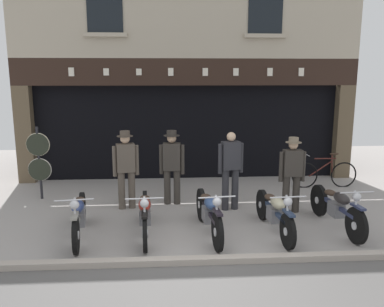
{
  "coord_description": "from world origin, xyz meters",
  "views": [
    {
      "loc": [
        -0.57,
        -5.56,
        2.85
      ],
      "look_at": [
        -0.04,
        2.83,
        1.19
      ],
      "focal_mm": 36.92,
      "sensor_mm": 36.0,
      "label": 1
    }
  ],
  "objects_px": {
    "motorcycle_right": "(337,207)",
    "leaning_bicycle": "(325,174)",
    "shopkeeper_center": "(172,164)",
    "salesman_right": "(231,167)",
    "assistant_far_right": "(292,172)",
    "advert_board_far": "(279,114)",
    "motorcycle_center_left": "(145,214)",
    "motorcycle_left": "(79,215)",
    "motorcycle_center_right": "(275,212)",
    "tyre_sign_pole": "(39,158)",
    "advert_board_near": "(234,113)",
    "motorcycle_center": "(209,212)",
    "salesman_left": "(126,166)"
  },
  "relations": [
    {
      "from": "motorcycle_center",
      "to": "salesman_right",
      "type": "height_order",
      "value": "salesman_right"
    },
    {
      "from": "assistant_far_right",
      "to": "tyre_sign_pole",
      "type": "bearing_deg",
      "value": -13.73
    },
    {
      "from": "motorcycle_center",
      "to": "tyre_sign_pole",
      "type": "bearing_deg",
      "value": -38.55
    },
    {
      "from": "tyre_sign_pole",
      "to": "advert_board_far",
      "type": "distance_m",
      "value": 6.46
    },
    {
      "from": "advert_board_far",
      "to": "advert_board_near",
      "type": "bearing_deg",
      "value": 180.0
    },
    {
      "from": "motorcycle_right",
      "to": "leaning_bicycle",
      "type": "bearing_deg",
      "value": -111.98
    },
    {
      "from": "motorcycle_center_right",
      "to": "salesman_left",
      "type": "relative_size",
      "value": 1.18
    },
    {
      "from": "motorcycle_left",
      "to": "motorcycle_center_right",
      "type": "xyz_separation_m",
      "value": [
        3.52,
        -0.02,
        -0.01
      ]
    },
    {
      "from": "motorcycle_center_right",
      "to": "tyre_sign_pole",
      "type": "distance_m",
      "value": 5.5
    },
    {
      "from": "salesman_right",
      "to": "advert_board_far",
      "type": "relative_size",
      "value": 1.88
    },
    {
      "from": "motorcycle_center",
      "to": "motorcycle_right",
      "type": "relative_size",
      "value": 1.0
    },
    {
      "from": "salesman_right",
      "to": "assistant_far_right",
      "type": "distance_m",
      "value": 1.28
    },
    {
      "from": "advert_board_far",
      "to": "leaning_bicycle",
      "type": "bearing_deg",
      "value": -55.1
    },
    {
      "from": "advert_board_near",
      "to": "leaning_bicycle",
      "type": "bearing_deg",
      "value": -30.55
    },
    {
      "from": "motorcycle_left",
      "to": "leaning_bicycle",
      "type": "xyz_separation_m",
      "value": [
        5.64,
        2.91,
        -0.05
      ]
    },
    {
      "from": "motorcycle_left",
      "to": "motorcycle_center_left",
      "type": "relative_size",
      "value": 0.99
    },
    {
      "from": "motorcycle_center",
      "to": "motorcycle_right",
      "type": "bearing_deg",
      "value": 177.21
    },
    {
      "from": "motorcycle_right",
      "to": "advert_board_far",
      "type": "bearing_deg",
      "value": -94.17
    },
    {
      "from": "leaning_bicycle",
      "to": "tyre_sign_pole",
      "type": "bearing_deg",
      "value": 94.76
    },
    {
      "from": "salesman_right",
      "to": "motorcycle_center",
      "type": "bearing_deg",
      "value": 54.7
    },
    {
      "from": "motorcycle_center_right",
      "to": "assistant_far_right",
      "type": "height_order",
      "value": "assistant_far_right"
    },
    {
      "from": "salesman_right",
      "to": "salesman_left",
      "type": "bearing_deg",
      "value": -16.42
    },
    {
      "from": "motorcycle_center_right",
      "to": "advert_board_far",
      "type": "relative_size",
      "value": 2.23
    },
    {
      "from": "motorcycle_center_left",
      "to": "motorcycle_right",
      "type": "xyz_separation_m",
      "value": [
        3.59,
        0.11,
        0.01
      ]
    },
    {
      "from": "motorcycle_center_right",
      "to": "tyre_sign_pole",
      "type": "xyz_separation_m",
      "value": [
        -4.92,
        2.39,
        0.57
      ]
    },
    {
      "from": "assistant_far_right",
      "to": "leaning_bicycle",
      "type": "relative_size",
      "value": 0.94
    },
    {
      "from": "motorcycle_center_left",
      "to": "tyre_sign_pole",
      "type": "distance_m",
      "value": 3.52
    },
    {
      "from": "motorcycle_center_right",
      "to": "leaning_bicycle",
      "type": "relative_size",
      "value": 1.18
    },
    {
      "from": "shopkeeper_center",
      "to": "salesman_right",
      "type": "height_order",
      "value": "salesman_right"
    },
    {
      "from": "motorcycle_right",
      "to": "tyre_sign_pole",
      "type": "height_order",
      "value": "tyre_sign_pole"
    },
    {
      "from": "motorcycle_right",
      "to": "leaning_bicycle",
      "type": "distance_m",
      "value": 2.92
    },
    {
      "from": "motorcycle_center_left",
      "to": "shopkeeper_center",
      "type": "height_order",
      "value": "shopkeeper_center"
    },
    {
      "from": "shopkeeper_center",
      "to": "advert_board_near",
      "type": "height_order",
      "value": "advert_board_near"
    },
    {
      "from": "motorcycle_center",
      "to": "advert_board_near",
      "type": "bearing_deg",
      "value": -111.3
    },
    {
      "from": "tyre_sign_pole",
      "to": "motorcycle_center_left",
      "type": "bearing_deg",
      "value": -42.6
    },
    {
      "from": "advert_board_near",
      "to": "leaning_bicycle",
      "type": "relative_size",
      "value": 0.57
    },
    {
      "from": "tyre_sign_pole",
      "to": "motorcycle_center_right",
      "type": "bearing_deg",
      "value": -25.97
    },
    {
      "from": "tyre_sign_pole",
      "to": "advert_board_near",
      "type": "height_order",
      "value": "advert_board_near"
    },
    {
      "from": "motorcycle_center_left",
      "to": "leaning_bicycle",
      "type": "distance_m",
      "value": 5.33
    },
    {
      "from": "motorcycle_center_left",
      "to": "salesman_right",
      "type": "height_order",
      "value": "salesman_right"
    },
    {
      "from": "motorcycle_center_left",
      "to": "leaning_bicycle",
      "type": "xyz_separation_m",
      "value": [
        4.48,
        2.89,
        -0.05
      ]
    },
    {
      "from": "salesman_right",
      "to": "assistant_far_right",
      "type": "relative_size",
      "value": 1.05
    },
    {
      "from": "motorcycle_center_right",
      "to": "assistant_far_right",
      "type": "relative_size",
      "value": 1.25
    },
    {
      "from": "motorcycle_center",
      "to": "tyre_sign_pole",
      "type": "distance_m",
      "value": 4.44
    },
    {
      "from": "motorcycle_center_right",
      "to": "advert_board_near",
      "type": "relative_size",
      "value": 2.08
    },
    {
      "from": "advert_board_far",
      "to": "leaning_bicycle",
      "type": "relative_size",
      "value": 0.53
    },
    {
      "from": "motorcycle_center_left",
      "to": "salesman_right",
      "type": "bearing_deg",
      "value": -145.94
    },
    {
      "from": "motorcycle_right",
      "to": "tyre_sign_pole",
      "type": "bearing_deg",
      "value": -24.31
    },
    {
      "from": "motorcycle_center_right",
      "to": "motorcycle_left",
      "type": "bearing_deg",
      "value": -4.08
    },
    {
      "from": "salesman_right",
      "to": "assistant_far_right",
      "type": "xyz_separation_m",
      "value": [
        1.26,
        -0.25,
        -0.05
      ]
    }
  ]
}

